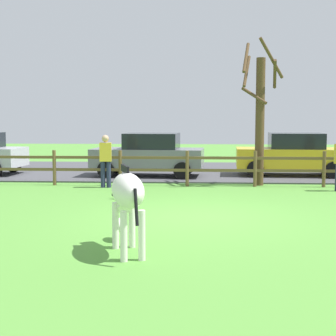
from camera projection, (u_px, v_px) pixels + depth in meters
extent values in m
plane|color=#549338|center=(196.00, 217.00, 11.18)|extent=(60.00, 60.00, 0.00)
cube|color=#47474C|center=(196.00, 171.00, 20.42)|extent=(28.00, 7.40, 0.05)
cylinder|color=brown|center=(54.00, 168.00, 16.35)|extent=(0.11, 0.11, 1.13)
cylinder|color=brown|center=(120.00, 168.00, 16.23)|extent=(0.11, 0.11, 1.13)
cylinder|color=brown|center=(187.00, 168.00, 16.11)|extent=(0.11, 0.11, 1.13)
cylinder|color=brown|center=(255.00, 169.00, 15.99)|extent=(0.11, 0.11, 1.13)
cylinder|color=brown|center=(324.00, 169.00, 15.88)|extent=(0.11, 0.11, 1.13)
cube|color=brown|center=(187.00, 170.00, 16.12)|extent=(21.42, 0.06, 0.09)
cube|color=brown|center=(187.00, 158.00, 16.08)|extent=(21.42, 0.06, 0.09)
cylinder|color=#513A23|center=(260.00, 122.00, 16.19)|extent=(0.29, 0.29, 4.06)
cylinder|color=#513A23|center=(246.00, 58.00, 16.11)|extent=(0.33, 1.01, 1.05)
cylinder|color=#513A23|center=(271.00, 58.00, 15.59)|extent=(0.89, 0.66, 1.22)
cylinder|color=#513A23|center=(254.00, 96.00, 15.77)|extent=(0.79, 0.58, 0.58)
cylinder|color=#513A23|center=(275.00, 74.00, 15.95)|extent=(0.24, 0.94, 0.85)
cylinder|color=#513A23|center=(247.00, 71.00, 16.16)|extent=(0.35, 0.96, 1.07)
ellipsoid|color=white|center=(128.00, 191.00, 8.05)|extent=(0.84, 1.33, 0.56)
cylinder|color=white|center=(116.00, 226.00, 8.47)|extent=(0.11, 0.11, 0.78)
cylinder|color=white|center=(132.00, 225.00, 8.54)|extent=(0.11, 0.11, 0.78)
cylinder|color=white|center=(124.00, 236.00, 7.70)|extent=(0.11, 0.11, 0.78)
cylinder|color=white|center=(142.00, 235.00, 7.77)|extent=(0.11, 0.11, 0.78)
cylinder|color=white|center=(122.00, 197.00, 8.58)|extent=(0.41, 0.63, 0.51)
ellipsoid|color=white|center=(119.00, 225.00, 9.04)|extent=(0.33, 0.48, 0.24)
cube|color=black|center=(125.00, 169.00, 8.26)|extent=(0.21, 0.54, 0.12)
cylinder|color=black|center=(136.00, 207.00, 7.42)|extent=(0.11, 0.20, 0.54)
cylinder|color=black|center=(115.00, 198.00, 13.64)|extent=(0.01, 0.01, 0.06)
cylinder|color=black|center=(115.00, 198.00, 13.60)|extent=(0.01, 0.01, 0.06)
ellipsoid|color=black|center=(115.00, 195.00, 13.61)|extent=(0.18, 0.10, 0.12)
sphere|color=black|center=(118.00, 193.00, 13.60)|extent=(0.07, 0.07, 0.07)
cylinder|color=black|center=(14.00, 164.00, 19.80)|extent=(0.61, 0.22, 0.60)
cube|color=slate|center=(148.00, 158.00, 18.47)|extent=(4.12, 2.00, 0.70)
cube|color=black|center=(152.00, 141.00, 18.38)|extent=(2.01, 1.70, 0.56)
cylinder|color=black|center=(106.00, 170.00, 17.84)|extent=(0.61, 0.23, 0.60)
cylinder|color=black|center=(117.00, 165.00, 19.52)|extent=(0.61, 0.23, 0.60)
cylinder|color=black|center=(182.00, 171.00, 17.49)|extent=(0.61, 0.23, 0.60)
cylinder|color=black|center=(187.00, 166.00, 19.16)|extent=(0.61, 0.23, 0.60)
cube|color=yellow|center=(291.00, 158.00, 18.63)|extent=(4.09, 1.92, 0.70)
cube|color=black|center=(296.00, 141.00, 18.55)|extent=(1.99, 1.67, 0.56)
cylinder|color=black|center=(255.00, 169.00, 17.98)|extent=(0.61, 0.21, 0.60)
cylinder|color=black|center=(253.00, 165.00, 19.66)|extent=(0.61, 0.21, 0.60)
cylinder|color=black|center=(334.00, 170.00, 17.68)|extent=(0.61, 0.21, 0.60)
cylinder|color=black|center=(324.00, 165.00, 19.36)|extent=(0.61, 0.21, 0.60)
cylinder|color=#232847|center=(103.00, 174.00, 15.81)|extent=(0.14, 0.14, 0.82)
cylinder|color=#232847|center=(109.00, 174.00, 15.82)|extent=(0.14, 0.14, 0.82)
cube|color=gold|center=(106.00, 152.00, 15.75)|extent=(0.38, 0.26, 0.58)
sphere|color=tan|center=(105.00, 139.00, 15.70)|extent=(0.22, 0.22, 0.22)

